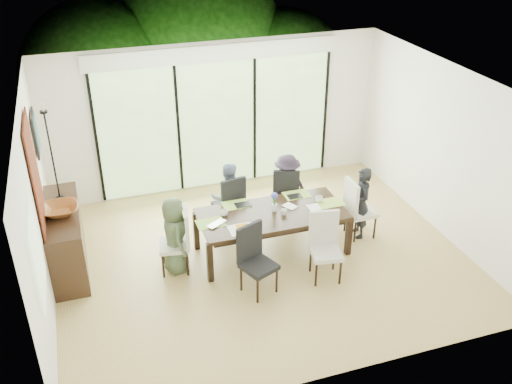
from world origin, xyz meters
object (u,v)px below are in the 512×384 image
object	(u,v)px
chair_near_left	(259,262)
person_left_end	(175,235)
person_far_right	(287,188)
cup_c	(319,199)
laptop	(219,225)
chair_left_end	(174,240)
vase	(274,207)
sideboard	(66,238)
bowl	(60,210)
chair_near_right	(326,248)
chair_far_left	(228,201)
chair_right_end	(361,207)
person_far_left	(228,197)
table_top	(272,214)
chair_far_right	(286,192)
cup_a	(224,213)
cup_b	(284,212)
person_right_end	(361,203)

from	to	relation	value
chair_near_left	person_left_end	xyz separation A→B (m)	(-0.98, 0.87, 0.09)
person_far_right	cup_c	distance (m)	0.78
person_far_right	laptop	world-z (taller)	person_far_right
chair_left_end	chair_near_left	size ratio (longest dim) A/B	1.00
chair_near_left	person_far_right	xyz separation A→B (m)	(1.05, 1.70, 0.09)
laptop	vase	bearing A→B (deg)	-21.97
person_far_right	sideboard	world-z (taller)	person_far_right
bowl	chair_near_right	bearing A→B (deg)	-21.34
chair_far_left	vase	size ratio (longest dim) A/B	9.17
chair_right_end	person_far_left	xyz separation A→B (m)	(-1.95, 0.83, 0.09)
person_far_left	sideboard	xyz separation A→B (m)	(-2.52, -0.25, -0.11)
chair_far_left	chair_near_left	distance (m)	1.72
table_top	chair_right_end	size ratio (longest dim) A/B	2.18
chair_near_right	bowl	size ratio (longest dim) A/B	2.00
chair_far_right	chair_near_right	bearing A→B (deg)	110.21
chair_far_left	person_far_left	world-z (taller)	person_far_left
chair_near_left	cup_a	size ratio (longest dim) A/B	8.87
cup_a	cup_c	bearing A→B (deg)	-1.91
chair_far_right	person_far_left	world-z (taller)	person_far_left
cup_a	cup_c	world-z (taller)	same
cup_b	sideboard	world-z (taller)	sideboard
chair_right_end	bowl	world-z (taller)	bowl
person_far_right	cup_b	world-z (taller)	person_far_right
chair_far_left	chair_left_end	bearing A→B (deg)	27.36
chair_right_end	bowl	xyz separation A→B (m)	(-4.47, 0.48, 0.51)
chair_far_right	cup_c	size ratio (longest dim) A/B	8.87
chair_left_end	cup_a	bearing A→B (deg)	110.61
person_far_right	chair_near_left	bearing A→B (deg)	44.47
table_top	chair_near_right	size ratio (longest dim) A/B	2.18
chair_left_end	chair_near_left	world-z (taller)	same
table_top	person_far_right	distance (m)	1.00
chair_near_right	chair_far_right	bearing A→B (deg)	98.27
chair_near_left	cup_a	world-z (taller)	chair_near_left
person_right_end	cup_c	size ratio (longest dim) A/B	10.40
table_top	cup_a	world-z (taller)	cup_a
chair_near_right	person_far_right	xyz separation A→B (m)	(0.05, 1.70, 0.09)
person_far_right	person_far_left	bearing A→B (deg)	-13.82
laptop	bowl	bearing A→B (deg)	133.14
chair_left_end	chair_near_left	xyz separation A→B (m)	(1.00, -0.87, 0.00)
chair_right_end	person_right_end	world-z (taller)	person_right_end
person_left_end	chair_near_right	bearing A→B (deg)	-115.87
chair_far_right	chair_near_right	size ratio (longest dim) A/B	1.00
chair_near_right	laptop	world-z (taller)	chair_near_right
bowl	chair_left_end	bearing A→B (deg)	-18.27
cup_b	person_far_left	bearing A→B (deg)	122.83
chair_far_left	person_far_right	xyz separation A→B (m)	(1.00, -0.02, 0.09)
person_left_end	cup_c	world-z (taller)	person_left_end
table_top	chair_far_left	size ratio (longest dim) A/B	2.18
person_far_left	laptop	world-z (taller)	person_far_left
table_top	sideboard	world-z (taller)	sideboard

